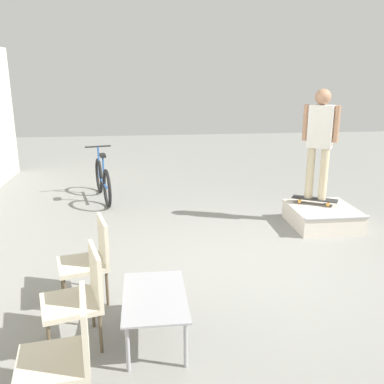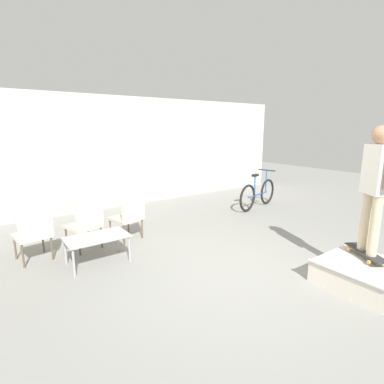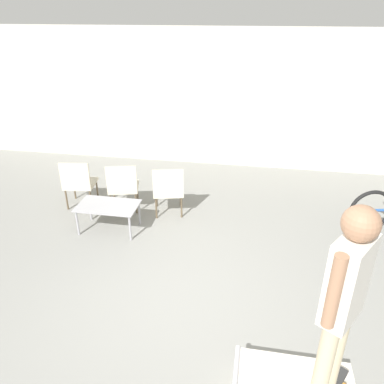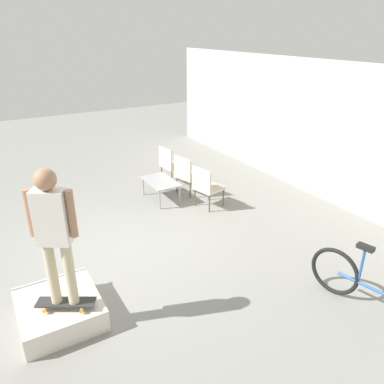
{
  "view_description": "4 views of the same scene",
  "coord_description": "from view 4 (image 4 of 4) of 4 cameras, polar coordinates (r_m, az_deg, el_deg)",
  "views": [
    {
      "loc": [
        -5.11,
        1.59,
        2.47
      ],
      "look_at": [
        0.21,
        0.96,
        0.95
      ],
      "focal_mm": 40.0,
      "sensor_mm": 36.0,
      "label": 1
    },
    {
      "loc": [
        -2.94,
        -3.07,
        2.18
      ],
      "look_at": [
        0.18,
        1.27,
        1.02
      ],
      "focal_mm": 28.0,
      "sensor_mm": 36.0,
      "label": 2
    },
    {
      "loc": [
        0.75,
        -3.49,
        3.33
      ],
      "look_at": [
        -0.09,
        1.21,
        0.97
      ],
      "focal_mm": 35.0,
      "sensor_mm": 36.0,
      "label": 3
    },
    {
      "loc": [
        5.53,
        -1.77,
        3.58
      ],
      "look_at": [
        0.2,
        1.32,
        0.88
      ],
      "focal_mm": 35.0,
      "sensor_mm": 36.0,
      "label": 4
    }
  ],
  "objects": [
    {
      "name": "patio_chair_center",
      "position": [
        8.64,
        -0.73,
        2.85
      ],
      "size": [
        0.64,
        0.64,
        0.92
      ],
      "rotation": [
        0.0,
        0.0,
        3.4
      ],
      "color": "brown",
      "rests_on": "ground_plane"
    },
    {
      "name": "person_skater",
      "position": [
        4.61,
        -20.38,
        -5.16
      ],
      "size": [
        0.37,
        0.49,
        1.79
      ],
      "rotation": [
        0.0,
        0.0,
        1.0
      ],
      "color": "#C6B793",
      "rests_on": "skateboard_on_ramp"
    },
    {
      "name": "skateboard_on_ramp",
      "position": [
        5.19,
        -18.66,
        -15.65
      ],
      "size": [
        0.54,
        0.74,
        0.07
      ],
      "rotation": [
        0.0,
        0.0,
        1.04
      ],
      "color": "#2D2D2D",
      "rests_on": "skate_ramp_box"
    },
    {
      "name": "bicycle",
      "position": [
        5.73,
        25.84,
        -12.97
      ],
      "size": [
        1.78,
        0.59,
        1.01
      ],
      "rotation": [
        0.0,
        0.0,
        0.22
      ],
      "color": "black",
      "rests_on": "ground_plane"
    },
    {
      "name": "coffee_table",
      "position": [
        8.41,
        -4.8,
        1.4
      ],
      "size": [
        0.98,
        0.59,
        0.46
      ],
      "color": "#9E9EA3",
      "rests_on": "ground_plane"
    },
    {
      "name": "ground_plane",
      "position": [
        6.82,
        -10.63,
        -8.47
      ],
      "size": [
        24.0,
        24.0,
        0.0
      ],
      "primitive_type": "plane",
      "color": "gray"
    },
    {
      "name": "patio_chair_left",
      "position": [
        9.34,
        -3.29,
        4.43
      ],
      "size": [
        0.59,
        0.59,
        0.92
      ],
      "rotation": [
        0.0,
        0.0,
        3.28
      ],
      "color": "brown",
      "rests_on": "ground_plane"
    },
    {
      "name": "patio_chair_right",
      "position": [
        7.98,
        2.19,
        1.03
      ],
      "size": [
        0.63,
        0.63,
        0.92
      ],
      "rotation": [
        0.0,
        0.0,
        3.38
      ],
      "color": "brown",
      "rests_on": "ground_plane"
    },
    {
      "name": "house_wall_back",
      "position": [
        8.81,
        19.22,
        8.68
      ],
      "size": [
        12.0,
        0.06,
        3.0
      ],
      "color": "beige",
      "rests_on": "ground_plane"
    },
    {
      "name": "skate_ramp_box",
      "position": [
        5.49,
        -19.52,
        -16.58
      ],
      "size": [
        1.09,
        1.02,
        0.34
      ],
      "color": "silver",
      "rests_on": "ground_plane"
    }
  ]
}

